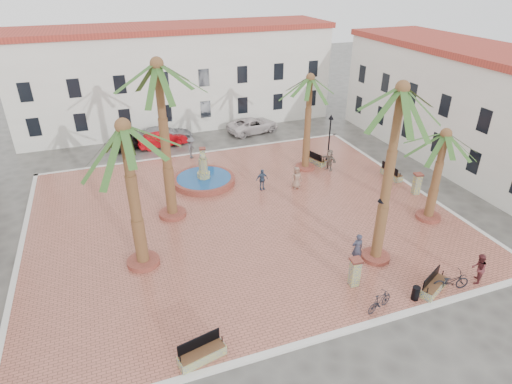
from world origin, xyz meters
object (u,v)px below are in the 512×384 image
lamppost_e (330,130)px  car_black (134,141)px  palm_sw (126,145)px  bollard_se (355,272)px  bench_e (391,174)px  pedestrian_fountain_b (262,179)px  palm_s (399,108)px  bench_ne (315,160)px  palm_nw (159,82)px  bench_s (202,354)px  pedestrian_fountain_a (297,178)px  car_white (253,125)px  bollard_n (203,156)px  pedestrian_north (191,148)px  bench_se (434,286)px  palm_ne (310,89)px  pedestrian_east (329,160)px  palm_e (443,146)px  bicycle_b (380,301)px  cyclist_a (357,248)px  cyclist_b (479,269)px  litter_bin (416,293)px  car_silver (164,135)px  bollard_e (417,183)px  fountain (204,179)px  lamppost_s (379,217)px  car_red (162,139)px

lamppost_e → car_black: bearing=149.9°
palm_sw → lamppost_e: bearing=29.3°
bollard_se → bench_e: bearing=46.5°
lamppost_e → pedestrian_fountain_b: (-6.98, -3.08, -1.84)m
palm_s → bench_ne: palm_s is taller
palm_nw → pedestrian_fountain_b: (6.67, 1.40, -7.76)m
bench_s → car_black: car_black is taller
bench_s → palm_sw: bearing=88.6°
pedestrian_fountain_a → bench_ne: bearing=47.1°
car_white → car_black: bearing=79.3°
palm_nw → bollard_n: (3.74, 7.04, -7.79)m
bench_ne → car_white: car_white is taller
pedestrian_north → car_white: bearing=-32.9°
palm_s → pedestrian_fountain_a: (-0.54, 9.17, -7.66)m
palm_sw → lamppost_e: palm_sw is taller
bench_se → bollard_n: (-7.03, 18.68, 0.47)m
palm_ne → car_white: size_ratio=1.46×
pedestrian_north → pedestrian_east: (9.57, -6.04, -0.04)m
palm_e → bicycle_b: size_ratio=3.77×
palm_e → bench_s: (-16.14, -5.89, -4.60)m
bench_s → cyclist_a: 9.99m
cyclist_a → bicycle_b: size_ratio=1.13×
cyclist_b → pedestrian_fountain_a: cyclist_b is taller
litter_bin → car_silver: size_ratio=0.14×
palm_ne → bollard_e: bearing=-50.4°
palm_nw → palm_sw: (-2.39, -4.50, -1.70)m
pedestrian_fountain_b → pedestrian_north: (-3.47, 7.34, 0.10)m
pedestrian_east → bollard_e: bearing=16.3°
fountain → palm_sw: size_ratio=0.56×
bicycle_b → bench_e: bearing=-55.3°
palm_s → palm_ne: (1.55, 12.01, -2.15)m
palm_ne → cyclist_b: 16.52m
palm_e → bollard_e: 5.25m
bench_s → cyclist_b: size_ratio=1.24×
cyclist_a → car_silver: size_ratio=0.34×
bench_ne → bicycle_b: bench_ne is taller
car_black → pedestrian_fountain_a: bearing=-163.6°
lamppost_s → litter_bin: bearing=-89.3°
fountain → bicycle_b: fountain is taller
bollard_se → palm_ne: bearing=74.1°
litter_bin → car_black: size_ratio=0.18×
palm_e → bench_e: size_ratio=3.02×
bench_s → bench_ne: bench_s is taller
palm_ne → pedestrian_east: (1.60, -0.92, -5.48)m
car_red → bench_ne: bearing=-134.9°
cyclist_b → bicycle_b: cyclist_b is taller
bench_se → palm_ne: bearing=62.0°
palm_e → pedestrian_north: bearing=129.3°
lamppost_s → lamppost_e: (4.17, 12.85, -0.06)m
palm_s → pedestrian_east: bearing=74.1°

